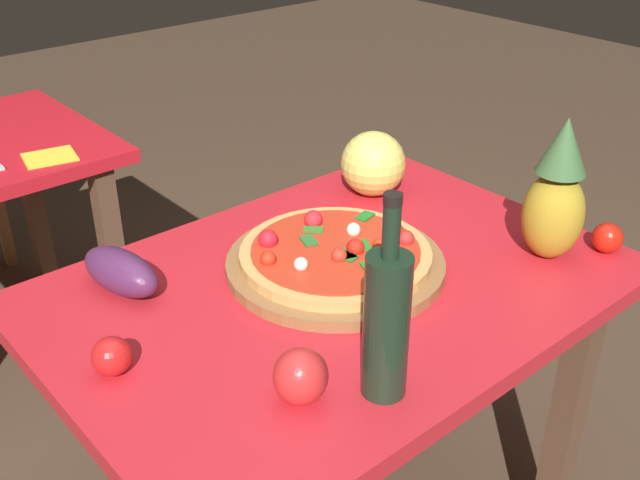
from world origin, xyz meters
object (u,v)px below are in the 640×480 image
at_px(melon, 373,164).
at_px(bell_pepper, 300,376).
at_px(pineapple_left, 556,196).
at_px(eggplant, 121,272).
at_px(pizza_board, 335,264).
at_px(tomato_by_bottle, 607,238).
at_px(wine_bottle, 387,322).
at_px(napkin_folded, 50,157).
at_px(tomato_at_corner, 112,356).
at_px(display_table, 335,320).
at_px(pizza, 336,252).

xyz_separation_m(melon, bell_pepper, (-0.64, -0.49, -0.04)).
relative_size(pineapple_left, bell_pepper, 3.23).
relative_size(pineapple_left, eggplant, 1.60).
xyz_separation_m(pizza_board, tomato_by_bottle, (0.51, -0.33, 0.02)).
bearing_deg(melon, wine_bottle, -132.79).
bearing_deg(pizza_board, wine_bottle, -120.10).
relative_size(wine_bottle, napkin_folded, 2.61).
bearing_deg(tomato_at_corner, pineapple_left, -15.44).
height_order(pizza_board, pineapple_left, pineapple_left).
bearing_deg(tomato_by_bottle, display_table, 151.12).
relative_size(display_table, pizza_board, 2.55).
relative_size(melon, napkin_folded, 1.17).
relative_size(display_table, napkin_folded, 8.48).
distance_m(pineapple_left, eggplant, 0.92).
height_order(display_table, tomato_by_bottle, tomato_by_bottle).
height_order(pizza_board, bell_pepper, bell_pepper).
distance_m(pizza, eggplant, 0.44).
relative_size(pizza, pineapple_left, 1.27).
bearing_deg(eggplant, pizza, -29.52).
relative_size(pizza, eggplant, 2.03).
relative_size(pizza_board, pineapple_left, 1.46).
bearing_deg(pizza, melon, 34.25).
distance_m(melon, eggplant, 0.71).
xyz_separation_m(tomato_by_bottle, napkin_folded, (-0.72, 1.32, -0.03)).
height_order(wine_bottle, tomato_at_corner, wine_bottle).
height_order(display_table, napkin_folded, napkin_folded).
height_order(pizza, melon, melon).
xyz_separation_m(melon, tomato_by_bottle, (0.18, -0.55, -0.05)).
relative_size(melon, bell_pepper, 1.66).
bearing_deg(napkin_folded, bell_pepper, -94.85).
bearing_deg(pizza_board, bell_pepper, -139.69).
bearing_deg(pizza_board, pizza, 28.93).
bearing_deg(melon, eggplant, -179.98).
xyz_separation_m(pizza, bell_pepper, (-0.32, -0.27, 0.00)).
xyz_separation_m(display_table, pizza_board, (0.03, 0.04, 0.11)).
distance_m(tomato_by_bottle, tomato_at_corner, 1.08).
bearing_deg(wine_bottle, napkin_folded, 90.48).
relative_size(display_table, melon, 7.22).
height_order(tomato_by_bottle, napkin_folded, tomato_by_bottle).
bearing_deg(bell_pepper, wine_bottle, -32.84).
bearing_deg(pizza, pineapple_left, -33.67).
bearing_deg(tomato_at_corner, wine_bottle, -46.51).
bearing_deg(melon, pineapple_left, -81.70).
relative_size(display_table, wine_bottle, 3.25).
distance_m(wine_bottle, eggplant, 0.60).
xyz_separation_m(pizza_board, wine_bottle, (-0.20, -0.34, 0.13)).
distance_m(eggplant, tomato_by_bottle, 1.05).
relative_size(melon, tomato_by_bottle, 2.42).
xyz_separation_m(display_table, napkin_folded, (-0.18, 1.02, 0.10)).
distance_m(display_table, eggplant, 0.46).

